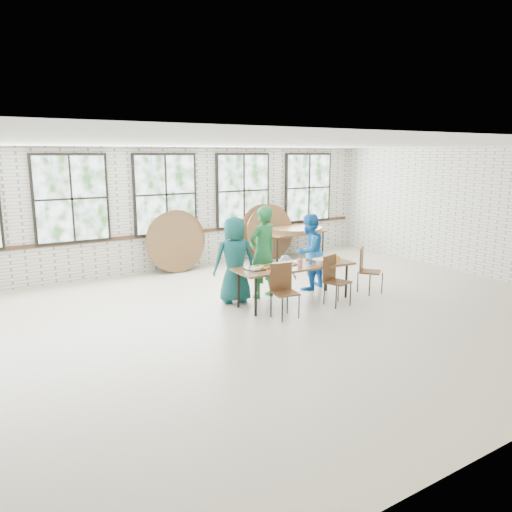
{
  "coord_description": "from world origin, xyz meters",
  "views": [
    {
      "loc": [
        -4.73,
        -6.92,
        2.85
      ],
      "look_at": [
        0.0,
        0.4,
        1.05
      ],
      "focal_mm": 35.0,
      "sensor_mm": 36.0,
      "label": 1
    }
  ],
  "objects": [
    {
      "name": "room",
      "position": [
        0.0,
        4.44,
        1.83
      ],
      "size": [
        12.0,
        12.0,
        12.0
      ],
      "color": "#C0B599",
      "rests_on": "ground"
    },
    {
      "name": "dining_table",
      "position": [
        0.96,
        0.52,
        0.69
      ],
      "size": [
        2.44,
        0.93,
        0.74
      ],
      "rotation": [
        0.0,
        0.0,
        -0.05
      ],
      "color": "brown",
      "rests_on": "ground"
    },
    {
      "name": "chair_near_left",
      "position": [
        0.28,
        -0.04,
        0.56
      ],
      "size": [
        0.49,
        0.48,
        0.95
      ],
      "rotation": [
        0.0,
        0.0,
        -0.2
      ],
      "color": "#50311A",
      "rests_on": "ground"
    },
    {
      "name": "chair_near_right",
      "position": [
        1.52,
        0.03,
        0.56
      ],
      "size": [
        0.52,
        0.51,
        0.95
      ],
      "rotation": [
        0.0,
        0.0,
        0.28
      ],
      "color": "#50311A",
      "rests_on": "ground"
    },
    {
      "name": "chair_spare",
      "position": [
        2.63,
        0.28,
        0.56
      ],
      "size": [
        0.58,
        0.58,
        0.95
      ],
      "rotation": [
        0.0,
        0.0,
        0.68
      ],
      "color": "#50311A",
      "rests_on": "ground"
    },
    {
      "name": "adult_teal",
      "position": [
        0.01,
        1.17,
        0.84
      ],
      "size": [
        0.92,
        0.71,
        1.68
      ],
      "primitive_type": "imported",
      "rotation": [
        0.0,
        0.0,
        2.91
      ],
      "color": "#175557",
      "rests_on": "ground"
    },
    {
      "name": "adult_green",
      "position": [
        0.66,
        1.17,
        0.92
      ],
      "size": [
        0.74,
        0.55,
        1.84
      ],
      "primitive_type": "imported",
      "rotation": [
        0.0,
        0.0,
        3.32
      ],
      "color": "#1D6E36",
      "rests_on": "ground"
    },
    {
      "name": "toddler",
      "position": [
        1.22,
        1.17,
        0.4
      ],
      "size": [
        0.57,
        0.42,
        0.79
      ],
      "primitive_type": "imported",
      "rotation": [
        0.0,
        0.0,
        2.87
      ],
      "color": "#151D43",
      "rests_on": "ground"
    },
    {
      "name": "adult_blue",
      "position": [
        1.83,
        1.17,
        0.8
      ],
      "size": [
        0.93,
        0.81,
        1.61
      ],
      "primitive_type": "imported",
      "rotation": [
        0.0,
        0.0,
        3.44
      ],
      "color": "blue",
      "rests_on": "ground"
    },
    {
      "name": "storage_table",
      "position": [
        3.5,
        3.86,
        0.69
      ],
      "size": [
        1.87,
        0.93,
        0.74
      ],
      "rotation": [
        0.0,
        0.0,
        0.1
      ],
      "color": "brown",
      "rests_on": "ground"
    },
    {
      "name": "tabletop_clutter",
      "position": [
        1.05,
        0.5,
        0.77
      ],
      "size": [
        1.96,
        0.6,
        0.11
      ],
      "color": "black",
      "rests_on": "dining_table"
    },
    {
      "name": "round_tops_stacked",
      "position": [
        3.5,
        3.86,
        0.8
      ],
      "size": [
        1.5,
        1.5,
        0.13
      ],
      "color": "brown",
      "rests_on": "storage_table"
    },
    {
      "name": "round_tops_leaning",
      "position": [
        1.5,
        4.24,
        0.73
      ],
      "size": [
        4.3,
        0.44,
        1.5
      ],
      "color": "brown",
      "rests_on": "ground"
    }
  ]
}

